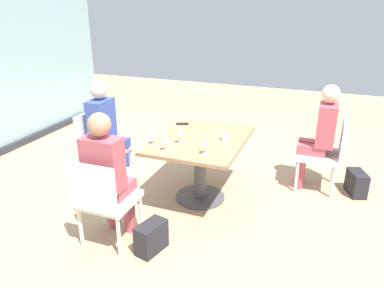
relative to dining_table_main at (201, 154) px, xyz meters
The scene contains 17 objects.
ground_plane 0.55m from the dining_table_main, ahead, with size 12.00×12.00×0.00m, color tan.
dining_table_main is the anchor object (origin of this frame).
chair_front_right 1.50m from the dining_table_main, 60.06° to the right, with size 0.46×0.50×0.87m.
chair_near_window 1.30m from the dining_table_main, 90.00° to the left, with size 0.46×0.51×0.87m.
chair_far_left 1.23m from the dining_table_main, 155.32° to the left, with size 0.50×0.46×0.87m.
person_front_right 1.42m from the dining_table_main, 57.84° to the right, with size 0.34×0.39×1.26m.
person_near_window 1.20m from the dining_table_main, 90.00° to the left, with size 0.34×0.39×1.26m.
person_far_left 1.15m from the dining_table_main, 153.02° to the left, with size 0.39×0.34×1.26m.
wine_glass_0 0.41m from the dining_table_main, 145.14° to the left, with size 0.07×0.07×0.18m.
wine_glass_1 0.59m from the dining_table_main, 155.29° to the left, with size 0.07×0.07×0.18m.
wine_glass_2 0.61m from the dining_table_main, 130.64° to the left, with size 0.07×0.07×0.18m.
wine_glass_3 0.54m from the dining_table_main, 154.83° to the right, with size 0.07×0.07×0.18m.
coffee_cup 0.35m from the dining_table_main, 82.45° to the right, with size 0.08×0.08×0.09m, color white.
cell_phone_on_table 0.56m from the dining_table_main, 44.31° to the left, with size 0.07×0.14×0.01m, color black.
handbag_0 1.86m from the dining_table_main, 66.24° to the right, with size 0.30×0.16×0.28m, color #232328.
handbag_1 0.94m from the dining_table_main, 105.28° to the left, with size 0.30×0.16×0.28m, color silver.
handbag_2 1.14m from the dining_table_main, behind, with size 0.30×0.16×0.28m, color #232328.
Camera 1 is at (-3.51, -1.24, 2.12)m, focal length 34.47 mm.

